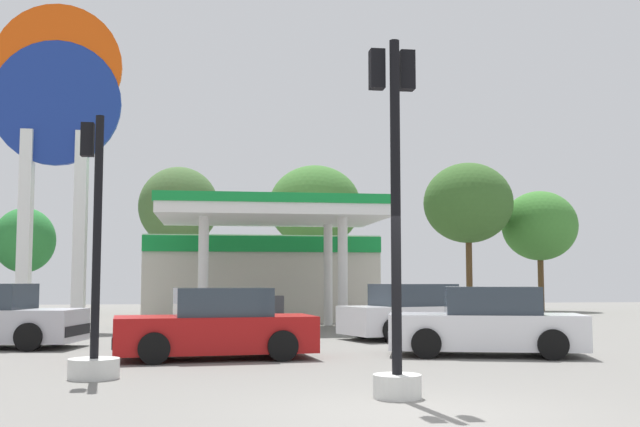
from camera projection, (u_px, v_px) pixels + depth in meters
ground_plane at (415, 413)px, 9.36m from camera, size 90.00×90.00×0.00m
gas_station at (260, 271)px, 31.09m from camera, size 9.03×11.71×4.28m
station_pole_sign at (56, 122)px, 26.34m from camera, size 4.32×0.56×11.12m
car_1 at (417, 314)px, 21.45m from camera, size 4.55×2.91×1.51m
car_2 at (216, 327)px, 15.95m from camera, size 4.22×2.18×1.46m
car_3 at (486, 324)px, 16.66m from camera, size 4.42×2.73×1.47m
traffic_signal_0 at (395, 258)px, 10.77m from camera, size 0.67×0.69×5.01m
traffic_signal_1 at (94, 314)px, 12.77m from camera, size 0.83×0.83×4.38m
tree_1 at (25, 241)px, 35.96m from camera, size 2.81×2.81×4.99m
tree_2 at (179, 207)px, 38.35m from camera, size 3.95×3.95×7.25m
tree_3 at (315, 206)px, 38.82m from camera, size 4.62×4.62×7.39m
tree_4 at (468, 203)px, 39.94m from camera, size 4.59×4.59×7.69m
tree_5 at (540, 226)px, 41.34m from camera, size 3.99×3.99×6.39m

